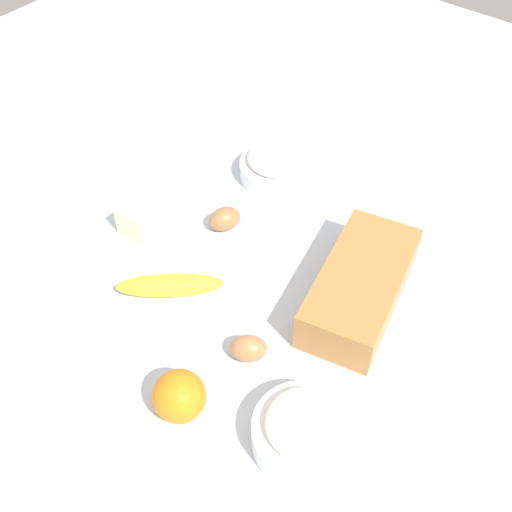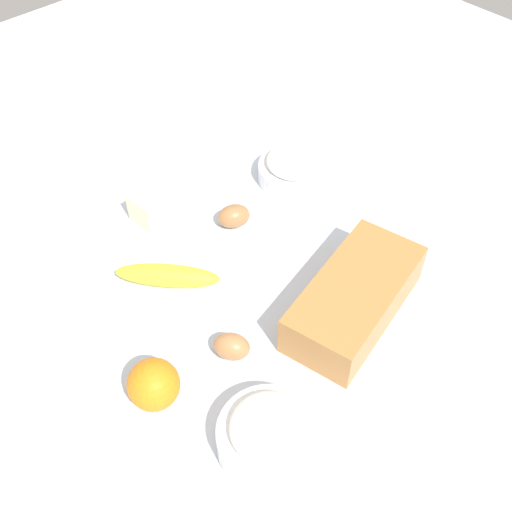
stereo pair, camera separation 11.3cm
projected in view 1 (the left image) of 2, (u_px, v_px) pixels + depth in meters
ground_plane at (256, 274)px, 1.17m from camera, size 2.40×2.40×0.02m
loaf_pan at (360, 286)px, 1.08m from camera, size 0.30×0.19×0.08m
flour_bowl at (304, 430)px, 0.91m from camera, size 0.15×0.15×0.08m
sugar_bowl at (277, 164)px, 1.32m from camera, size 0.16×0.16×0.07m
banana at (170, 285)px, 1.11m from camera, size 0.16×0.17×0.04m
orange_fruit at (179, 396)px, 0.94m from camera, size 0.08×0.08×0.08m
butter_block at (144, 215)px, 1.22m from camera, size 0.09×0.07×0.06m
egg_near_butter at (225, 219)px, 1.22m from camera, size 0.08×0.07×0.05m
egg_beside_bowl at (248, 348)px, 1.02m from camera, size 0.07×0.08×0.04m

